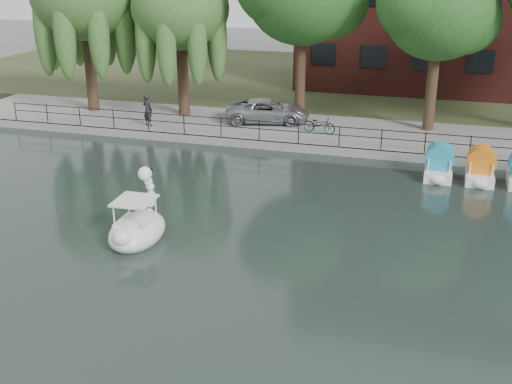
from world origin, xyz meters
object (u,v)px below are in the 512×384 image
at_px(bicycle, 319,123).
at_px(pedestrian, 148,107).
at_px(swan_boat, 138,225).
at_px(minivan, 268,109).

bearing_deg(bicycle, pedestrian, 107.83).
height_order(bicycle, pedestrian, pedestrian).
bearing_deg(swan_boat, minivan, 85.93).
distance_m(minivan, swan_boat, 14.78).
relative_size(pedestrian, swan_boat, 0.68).
bearing_deg(minivan, swan_boat, 165.00).
bearing_deg(bicycle, minivan, 78.06).
relative_size(bicycle, swan_boat, 0.59).
bearing_deg(swan_boat, pedestrian, 111.72).
height_order(minivan, bicycle, minivan).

